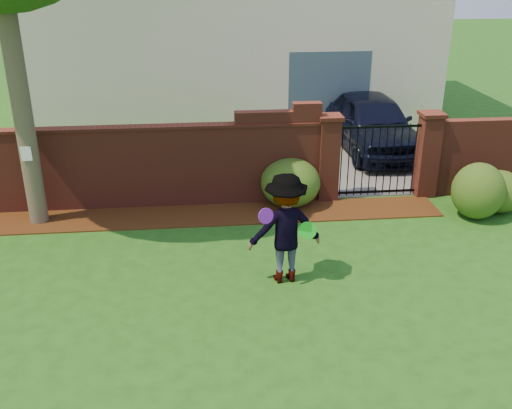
{
  "coord_description": "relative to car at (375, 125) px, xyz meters",
  "views": [
    {
      "loc": [
        -0.36,
        -7.71,
        5.0
      ],
      "look_at": [
        0.58,
        1.4,
        1.05
      ],
      "focal_mm": 41.18,
      "sensor_mm": 36.0,
      "label": 1
    }
  ],
  "objects": [
    {
      "name": "frisbee_purple",
      "position": [
        -3.73,
        -6.69,
        0.55
      ],
      "size": [
        0.26,
        0.16,
        0.25
      ],
      "primitive_type": "cylinder",
      "rotation": [
        1.36,
        0.0,
        0.37
      ],
      "color": "purple",
      "rests_on": "man"
    },
    {
      "name": "shrub_middle",
      "position": [
        0.87,
        -4.29,
        -0.19
      ],
      "size": [
        1.05,
        1.05,
        1.16
      ],
      "primitive_type": "ellipsoid",
      "color": "#264E17",
      "rests_on": "ground"
    },
    {
      "name": "iron_gate",
      "position": [
        -0.84,
        -3.01,
        0.09
      ],
      "size": [
        1.78,
        0.03,
        1.6
      ],
      "color": "black",
      "rests_on": "ground"
    },
    {
      "name": "ground",
      "position": [
        -4.34,
        -7.01,
        -0.77
      ],
      "size": [
        80.0,
        80.0,
        0.01
      ],
      "primitive_type": "cube",
      "color": "#205415",
      "rests_on": "ground"
    },
    {
      "name": "pillar_left",
      "position": [
        -1.94,
        -3.01,
        0.19
      ],
      "size": [
        0.5,
        0.5,
        1.88
      ],
      "color": "maroon",
      "rests_on": "ground"
    },
    {
      "name": "brick_wall",
      "position": [
        -6.35,
        -3.01,
        0.16
      ],
      "size": [
        8.7,
        0.31,
        2.16
      ],
      "color": "maroon",
      "rests_on": "ground"
    },
    {
      "name": "shrub_left",
      "position": [
        -2.8,
        -3.29,
        -0.25
      ],
      "size": [
        1.26,
        1.26,
        1.03
      ],
      "primitive_type": "ellipsoid",
      "color": "#264E17",
      "rests_on": "ground"
    },
    {
      "name": "house",
      "position": [
        -3.34,
        4.98,
        2.4
      ],
      "size": [
        12.4,
        6.4,
        6.3
      ],
      "color": "beige",
      "rests_on": "ground"
    },
    {
      "name": "paper_notice",
      "position": [
        -7.94,
        -3.8,
        0.73
      ],
      "size": [
        0.2,
        0.01,
        0.28
      ],
      "primitive_type": "cube",
      "color": "white",
      "rests_on": "tree"
    },
    {
      "name": "car",
      "position": [
        0.0,
        0.0,
        0.0
      ],
      "size": [
        1.96,
        4.56,
        1.53
      ],
      "primitive_type": "imported",
      "rotation": [
        0.0,
        0.0,
        0.03
      ],
      "color": "black",
      "rests_on": "ground"
    },
    {
      "name": "man",
      "position": [
        -3.37,
        -6.38,
        0.16
      ],
      "size": [
        1.26,
        0.81,
        1.85
      ],
      "primitive_type": "imported",
      "rotation": [
        0.0,
        0.0,
        3.25
      ],
      "color": "gray",
      "rests_on": "ground"
    },
    {
      "name": "frisbee_green",
      "position": [
        -3.05,
        -6.56,
        0.21
      ],
      "size": [
        0.3,
        0.14,
        0.29
      ],
      "primitive_type": "cylinder",
      "rotation": [
        1.43,
        0.0,
        -0.25
      ],
      "color": "#1BD025",
      "rests_on": "man"
    },
    {
      "name": "pillar_right",
      "position": [
        0.26,
        -3.01,
        0.19
      ],
      "size": [
        0.5,
        0.5,
        1.88
      ],
      "color": "maroon",
      "rests_on": "ground"
    },
    {
      "name": "driveway",
      "position": [
        -0.84,
        0.99,
        -0.76
      ],
      "size": [
        3.2,
        8.0,
        0.01
      ],
      "primitive_type": "cube",
      "color": "#65625E",
      "rests_on": "ground"
    },
    {
      "name": "mulch_bed",
      "position": [
        -5.29,
        -3.68,
        -0.75
      ],
      "size": [
        11.1,
        1.08,
        0.03
      ],
      "primitive_type": "cube",
      "color": "#3B1D0A",
      "rests_on": "ground"
    },
    {
      "name": "shrub_right",
      "position": [
        1.47,
        -4.04,
        -0.33
      ],
      "size": [
        0.99,
        0.99,
        0.88
      ],
      "primitive_type": "ellipsoid",
      "color": "#264E17",
      "rests_on": "ground"
    }
  ]
}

